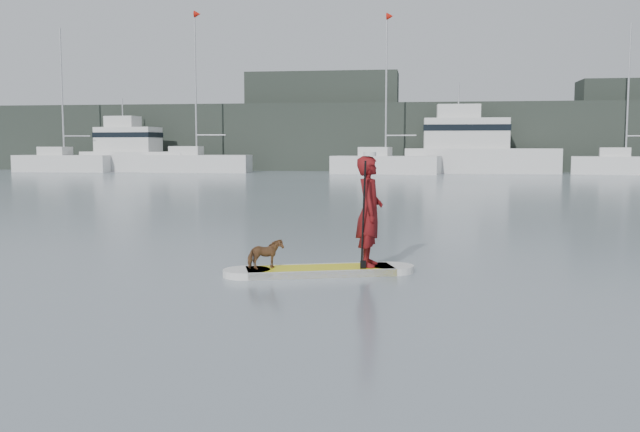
# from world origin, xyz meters

# --- Properties ---
(ground) EXTENTS (140.00, 140.00, 0.00)m
(ground) POSITION_xyz_m (0.00, 0.00, 0.00)
(ground) COLOR slate
(ground) RESTS_ON ground
(paddleboard) EXTENTS (3.18, 1.56, 0.12)m
(paddleboard) POSITION_xyz_m (-2.50, -0.64, 0.06)
(paddleboard) COLOR yellow
(paddleboard) RESTS_ON ground
(paddler) EXTENTS (0.46, 0.69, 1.89)m
(paddler) POSITION_xyz_m (-1.68, -0.38, 1.07)
(paddler) COLOR maroon
(paddler) RESTS_ON paddleboard
(white_cap) EXTENTS (0.22, 0.22, 0.07)m
(white_cap) POSITION_xyz_m (-1.68, -0.38, 2.05)
(white_cap) COLOR silver
(white_cap) RESTS_ON paddler
(dog) EXTENTS (0.64, 0.56, 0.50)m
(dog) POSITION_xyz_m (-3.39, -0.93, 0.37)
(dog) COLOR brown
(dog) RESTS_ON paddleboard
(paddle) EXTENTS (0.12, 0.29, 2.00)m
(paddle) POSITION_xyz_m (-1.76, -0.68, 0.80)
(paddle) COLOR black
(paddle) RESTS_ON ground
(sailboat_a) EXTENTS (8.46, 2.90, 12.17)m
(sailboat_a) POSITION_xyz_m (-31.34, 45.25, 0.85)
(sailboat_a) COLOR silver
(sailboat_a) RESTS_ON ground
(sailboat_b) EXTENTS (9.07, 2.97, 13.36)m
(sailboat_b) POSITION_xyz_m (-19.64, 45.61, 0.93)
(sailboat_b) COLOR silver
(sailboat_b) RESTS_ON ground
(sailboat_d) EXTENTS (8.85, 4.02, 12.57)m
(sailboat_d) POSITION_xyz_m (-3.68, 44.43, 0.90)
(sailboat_d) COLOR silver
(sailboat_d) RESTS_ON ground
(sailboat_e) EXTENTS (8.33, 4.10, 11.56)m
(sailboat_e) POSITION_xyz_m (14.89, 45.87, 0.83)
(sailboat_e) COLOR silver
(sailboat_e) RESTS_ON ground
(motor_yacht_a) EXTENTS (12.34, 3.97, 7.37)m
(motor_yacht_a) POSITION_xyz_m (3.44, 47.21, 2.07)
(motor_yacht_a) COLOR silver
(motor_yacht_a) RESTS_ON ground
(motor_yacht_b) EXTENTS (9.91, 4.38, 6.33)m
(motor_yacht_b) POSITION_xyz_m (-25.61, 46.81, 1.78)
(motor_yacht_b) COLOR silver
(motor_yacht_b) RESTS_ON ground
(shore_mass) EXTENTS (90.00, 6.00, 6.00)m
(shore_mass) POSITION_xyz_m (0.00, 53.00, 3.00)
(shore_mass) COLOR black
(shore_mass) RESTS_ON ground
(shore_building_west) EXTENTS (14.00, 4.00, 9.00)m
(shore_building_west) POSITION_xyz_m (-10.00, 54.00, 4.50)
(shore_building_west) COLOR black
(shore_building_west) RESTS_ON ground
(shore_building_east) EXTENTS (10.00, 4.00, 8.00)m
(shore_building_east) POSITION_xyz_m (18.00, 54.00, 4.00)
(shore_building_east) COLOR black
(shore_building_east) RESTS_ON ground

